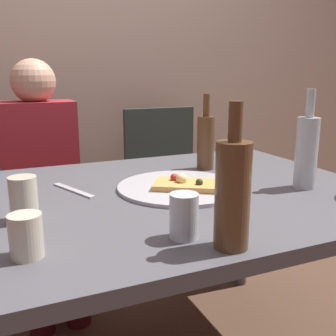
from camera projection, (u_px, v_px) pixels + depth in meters
back_wall at (81, 39)px, 2.41m from camera, size 6.00×0.10×2.60m
dining_table at (176, 211)px, 1.34m from camera, size 1.33×1.05×0.72m
pizza_tray at (180, 187)px, 1.34m from camera, size 0.42×0.42×0.01m
pizza_slice_last at (187, 184)px, 1.31m from camera, size 0.26×0.23×0.05m
wine_bottle at (233, 193)px, 0.86m from camera, size 0.08×0.08×0.32m
beer_bottle at (206, 141)px, 1.59m from camera, size 0.07×0.07×0.30m
water_bottle at (307, 151)px, 1.32m from camera, size 0.07×0.07×0.33m
tumbler_near at (24, 199)px, 1.04m from camera, size 0.07×0.07×0.12m
tumbler_far at (26, 236)px, 0.83m from camera, size 0.07×0.07×0.09m
wine_glass at (184, 216)px, 0.93m from camera, size 0.07×0.07×0.11m
table_knife at (73, 190)px, 1.31m from camera, size 0.10×0.21×0.01m
chair_left at (40, 190)px, 2.06m from camera, size 0.44×0.44×0.90m
chair_right at (167, 175)px, 2.34m from camera, size 0.44×0.44×0.90m
guest_in_sweater at (42, 172)px, 1.90m from camera, size 0.36×0.56×1.17m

